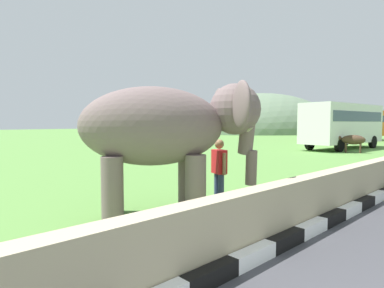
# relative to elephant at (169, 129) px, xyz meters

# --- Properties ---
(barrier_parapet) EXTENTS (28.00, 0.36, 1.00)m
(barrier_parapet) POSITION_rel_elephant_xyz_m (0.30, -2.44, -1.43)
(barrier_parapet) COLOR tan
(barrier_parapet) RESTS_ON ground_plane
(elephant) EXTENTS (3.95, 3.50, 2.95)m
(elephant) POSITION_rel_elephant_xyz_m (0.00, 0.00, 0.00)
(elephant) COLOR #725E5E
(elephant) RESTS_ON ground_plane
(person_handler) EXTENTS (0.36, 0.62, 1.66)m
(person_handler) POSITION_rel_elephant_xyz_m (1.39, -0.21, -1.01)
(person_handler) COLOR navy
(person_handler) RESTS_ON ground_plane
(bus_white) EXTENTS (9.00, 3.10, 3.50)m
(bus_white) POSITION_rel_elephant_xyz_m (21.70, 4.88, 0.15)
(bus_white) COLOR silver
(bus_white) RESTS_ON ground_plane
(bus_orange) EXTENTS (9.94, 3.92, 3.50)m
(bus_orange) POSITION_rel_elephant_xyz_m (34.54, 8.65, 0.15)
(bus_orange) COLOR orange
(bus_orange) RESTS_ON ground_plane
(cow_near) EXTENTS (1.02, 1.92, 1.23)m
(cow_near) POSITION_rel_elephant_xyz_m (18.79, 3.05, -1.06)
(cow_near) COLOR #473323
(cow_near) RESTS_ON ground_plane
(hill_east) EXTENTS (34.94, 27.95, 16.32)m
(hill_east) POSITION_rel_elephant_xyz_m (53.30, 33.68, -1.93)
(hill_east) COLOR slate
(hill_east) RESTS_ON ground_plane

